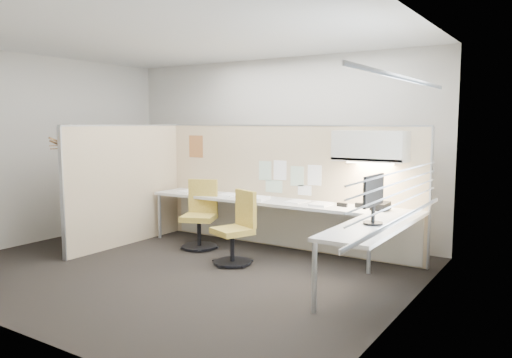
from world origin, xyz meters
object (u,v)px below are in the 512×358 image
Objects in this scene: chair_right at (237,230)px; monitor at (374,196)px; phone at (380,206)px; desk at (291,213)px; chair_left at (200,217)px.

chair_right is 1.77× the size of monitor.
phone is at bearing 16.24° from monitor.
phone is at bearing 8.35° from desk.
chair_right is at bearing 88.80° from monitor.
phone is (2.52, 0.38, 0.33)m from chair_left.
monitor is at bearing -27.28° from desk.
chair_left reaches higher than chair_right.
chair_left is (-1.38, -0.21, -0.15)m from desk.
chair_left is 2.57m from phone.
chair_left is 4.04× the size of phone.
desk is 1.17m from phone.
chair_left is at bearing 81.62° from monitor.
monitor is at bearing -65.41° from phone.
desk is at bearing -13.49° from chair_left.
phone is at bearing 48.22° from chair_right.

